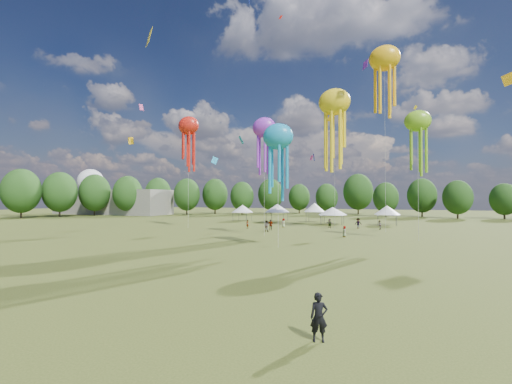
% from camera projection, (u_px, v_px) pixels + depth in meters
% --- Properties ---
extents(ground, '(300.00, 300.00, 0.00)m').
position_uv_depth(ground, '(153.00, 302.00, 17.19)').
color(ground, '#384416').
rests_on(ground, ground).
extents(observer_main, '(0.77, 0.62, 1.83)m').
position_uv_depth(observer_main, '(319.00, 317.00, 12.51)').
color(observer_main, black).
rests_on(observer_main, ground).
extents(spectator_near, '(0.96, 0.80, 1.82)m').
position_uv_depth(spectator_near, '(266.00, 226.00, 52.70)').
color(spectator_near, gray).
rests_on(spectator_near, ground).
extents(spectators_far, '(22.59, 14.52, 1.86)m').
position_uv_depth(spectators_far, '(326.00, 224.00, 57.04)').
color(spectators_far, gray).
rests_on(spectators_far, ground).
extents(festival_tents, '(36.21, 9.53, 4.32)m').
position_uv_depth(festival_tents, '(307.00, 209.00, 71.30)').
color(festival_tents, '#47474C').
rests_on(festival_tents, ground).
extents(show_kites, '(40.99, 26.69, 29.84)m').
position_uv_depth(show_kites, '(319.00, 115.00, 52.70)').
color(show_kites, '#A030D6').
rests_on(show_kites, ground).
extents(small_kites, '(67.85, 59.41, 46.68)m').
position_uv_depth(small_kites, '(312.00, 48.00, 55.96)').
color(small_kites, '#A030D6').
rests_on(small_kites, ground).
extents(treeline, '(201.57, 95.24, 13.43)m').
position_uv_depth(treeline, '(310.00, 193.00, 77.27)').
color(treeline, '#38281C').
rests_on(treeline, ground).
extents(hangar, '(40.00, 12.00, 8.00)m').
position_uv_depth(hangar, '(112.00, 202.00, 109.77)').
color(hangar, gray).
rests_on(hangar, ground).
extents(radome, '(9.00, 9.00, 16.00)m').
position_uv_depth(radome, '(91.00, 185.00, 121.06)').
color(radome, white).
rests_on(radome, ground).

